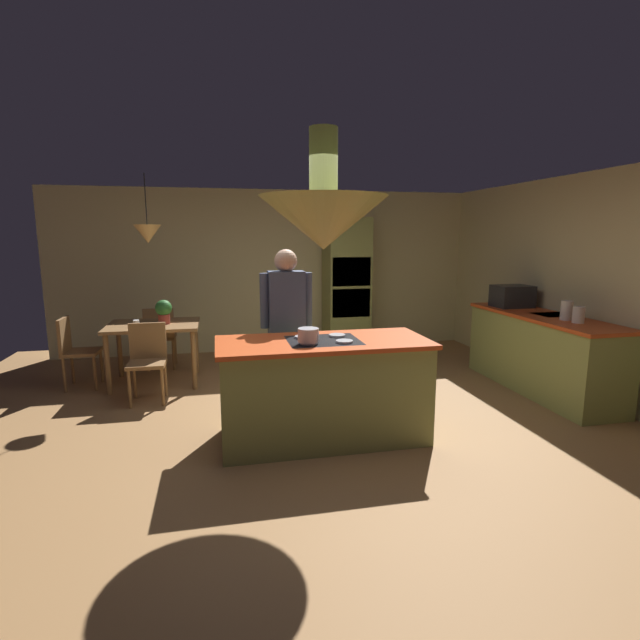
{
  "coord_description": "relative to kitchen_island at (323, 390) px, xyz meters",
  "views": [
    {
      "loc": [
        -0.91,
        -4.27,
        1.85
      ],
      "look_at": [
        0.1,
        0.4,
        1.0
      ],
      "focal_mm": 26.92,
      "sensor_mm": 36.0,
      "label": 1
    }
  ],
  "objects": [
    {
      "name": "ground",
      "position": [
        0.0,
        0.2,
        -0.47
      ],
      "size": [
        8.16,
        8.16,
        0.0
      ],
      "primitive_type": "plane",
      "color": "#9E7042"
    },
    {
      "name": "wall_back",
      "position": [
        0.0,
        3.65,
        0.81
      ],
      "size": [
        6.8,
        0.1,
        2.55
      ],
      "primitive_type": "cube",
      "color": "beige",
      "rests_on": "ground"
    },
    {
      "name": "wall_right",
      "position": [
        3.25,
        0.6,
        0.81
      ],
      "size": [
        0.1,
        7.2,
        2.55
      ],
      "primitive_type": "cube",
      "color": "beige",
      "rests_on": "ground"
    },
    {
      "name": "kitchen_island",
      "position": [
        0.0,
        0.0,
        0.0
      ],
      "size": [
        1.89,
        0.83,
        0.94
      ],
      "color": "#8C934C",
      "rests_on": "ground"
    },
    {
      "name": "counter_run_right",
      "position": [
        2.84,
        0.8,
        0.01
      ],
      "size": [
        0.73,
        2.2,
        0.92
      ],
      "color": "#8C934C",
      "rests_on": "ground"
    },
    {
      "name": "oven_tower",
      "position": [
        1.1,
        3.24,
        0.59
      ],
      "size": [
        0.66,
        0.62,
        2.11
      ],
      "color": "#8C934C",
      "rests_on": "ground"
    },
    {
      "name": "dining_table",
      "position": [
        -1.7,
        2.1,
        0.19
      ],
      "size": [
        1.1,
        0.86,
        0.76
      ],
      "color": "olive",
      "rests_on": "ground"
    },
    {
      "name": "person_at_island",
      "position": [
        -0.23,
        0.69,
        0.52
      ],
      "size": [
        0.53,
        0.23,
        1.71
      ],
      "color": "tan",
      "rests_on": "ground"
    },
    {
      "name": "range_hood",
      "position": [
        0.0,
        0.0,
        1.51
      ],
      "size": [
        1.1,
        1.1,
        1.0
      ],
      "color": "#8C934C"
    },
    {
      "name": "pendant_light_over_table",
      "position": [
        -1.7,
        2.1,
        1.4
      ],
      "size": [
        0.32,
        0.32,
        0.82
      ],
      "color": "#E0B266"
    },
    {
      "name": "chair_facing_island",
      "position": [
        -1.7,
        1.45,
        0.04
      ],
      "size": [
        0.4,
        0.4,
        0.87
      ],
      "color": "olive",
      "rests_on": "ground"
    },
    {
      "name": "chair_by_back_wall",
      "position": [
        -1.7,
        2.75,
        0.04
      ],
      "size": [
        0.4,
        0.4,
        0.87
      ],
      "rotation": [
        0.0,
        0.0,
        3.14
      ],
      "color": "olive",
      "rests_on": "ground"
    },
    {
      "name": "chair_at_corner",
      "position": [
        -2.63,
        2.1,
        0.04
      ],
      "size": [
        0.4,
        0.4,
        0.87
      ],
      "rotation": [
        0.0,
        0.0,
        1.57
      ],
      "color": "olive",
      "rests_on": "ground"
    },
    {
      "name": "potted_plant_on_table",
      "position": [
        -1.56,
        2.06,
        0.46
      ],
      "size": [
        0.2,
        0.2,
        0.3
      ],
      "color": "#99382D",
      "rests_on": "dining_table"
    },
    {
      "name": "cup_on_table",
      "position": [
        -1.86,
        1.89,
        0.34
      ],
      "size": [
        0.07,
        0.07,
        0.09
      ],
      "primitive_type": "cylinder",
      "color": "white",
      "rests_on": "dining_table"
    },
    {
      "name": "canister_flour",
      "position": [
        2.84,
        0.26,
        0.55
      ],
      "size": [
        0.12,
        0.12,
        0.18
      ],
      "primitive_type": "cylinder",
      "color": "silver",
      "rests_on": "counter_run_right"
    },
    {
      "name": "canister_sugar",
      "position": [
        2.84,
        0.44,
        0.57
      ],
      "size": [
        0.13,
        0.13,
        0.21
      ],
      "primitive_type": "cylinder",
      "color": "silver",
      "rests_on": "counter_run_right"
    },
    {
      "name": "microwave_on_counter",
      "position": [
        2.84,
        1.45,
        0.6
      ],
      "size": [
        0.46,
        0.36,
        0.28
      ],
      "primitive_type": "cube",
      "color": "#232326",
      "rests_on": "counter_run_right"
    },
    {
      "name": "cooking_pot_on_cooktop",
      "position": [
        -0.16,
        -0.13,
        0.54
      ],
      "size": [
        0.18,
        0.18,
        0.12
      ],
      "primitive_type": "cylinder",
      "color": "#B2B2B7",
      "rests_on": "kitchen_island"
    }
  ]
}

